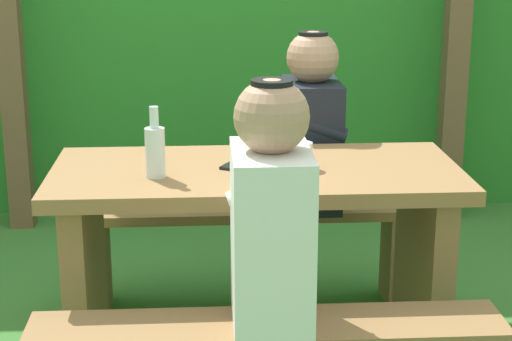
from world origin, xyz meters
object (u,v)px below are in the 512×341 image
(cell_phone, at_px, (238,164))
(bottle_left, at_px, (155,150))
(bench_far, at_px, (248,234))
(bottle_right, at_px, (257,133))
(picnic_table, at_px, (256,235))
(drinking_glass, at_px, (302,155))
(person_white_shirt, at_px, (271,215))
(person_black_coat, at_px, (312,127))

(cell_phone, bearing_deg, bottle_left, -127.50)
(bench_far, height_order, bottle_right, bottle_right)
(picnic_table, bearing_deg, drinking_glass, -4.55)
(person_white_shirt, xyz_separation_m, person_black_coat, (0.25, 1.08, 0.00))
(drinking_glass, relative_size, bottle_right, 0.39)
(person_white_shirt, xyz_separation_m, cell_phone, (-0.07, 0.57, -0.01))
(person_black_coat, xyz_separation_m, bottle_right, (-0.25, -0.43, 0.08))
(bench_far, distance_m, bottle_right, 0.69)
(bottle_right, height_order, cell_phone, bottle_right)
(bottle_left, relative_size, bottle_right, 1.03)
(person_black_coat, xyz_separation_m, cell_phone, (-0.32, -0.51, -0.01))
(person_black_coat, height_order, bottle_left, person_black_coat)
(bench_far, relative_size, cell_phone, 10.00)
(bottle_left, bearing_deg, person_black_coat, 46.59)
(picnic_table, relative_size, person_black_coat, 1.95)
(picnic_table, relative_size, cell_phone, 10.00)
(bottle_left, relative_size, cell_phone, 1.69)
(bench_far, height_order, person_white_shirt, person_white_shirt)
(bottle_right, bearing_deg, cell_phone, -131.26)
(person_white_shirt, xyz_separation_m, drinking_glass, (0.15, 0.53, 0.03))
(bench_far, bearing_deg, cell_phone, -96.91)
(person_black_coat, bearing_deg, person_white_shirt, -103.05)
(drinking_glass, height_order, bottle_right, bottle_right)
(drinking_glass, relative_size, bottle_left, 0.38)
(drinking_glass, distance_m, cell_phone, 0.23)
(person_white_shirt, height_order, person_black_coat, same)
(bottle_left, bearing_deg, bench_far, 62.00)
(picnic_table, distance_m, person_black_coat, 0.65)
(drinking_glass, distance_m, bottle_left, 0.50)
(person_black_coat, xyz_separation_m, drinking_glass, (-0.10, -0.55, 0.03))
(bench_far, relative_size, bottle_right, 6.11)
(person_black_coat, distance_m, bottle_right, 0.50)
(picnic_table, relative_size, drinking_glass, 15.61)
(picnic_table, height_order, person_black_coat, person_black_coat)
(person_black_coat, bearing_deg, cell_phone, -122.20)
(person_white_shirt, distance_m, person_black_coat, 1.11)
(drinking_glass, bearing_deg, bench_far, 105.70)
(drinking_glass, bearing_deg, person_white_shirt, -105.57)
(cell_phone, bearing_deg, bottle_right, 77.67)
(drinking_glass, xyz_separation_m, bottle_left, (-0.49, -0.08, 0.05))
(person_white_shirt, height_order, cell_phone, person_white_shirt)
(person_white_shirt, relative_size, drinking_glass, 8.02)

